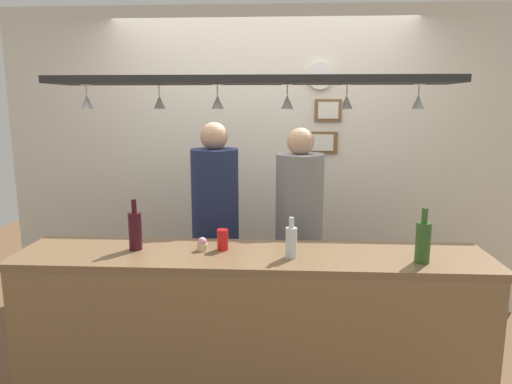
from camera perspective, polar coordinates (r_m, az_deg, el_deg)
ground_plane at (r=3.45m, az=-0.10°, el=-21.04°), size 8.00×8.00×0.00m
back_wall at (r=4.06m, az=0.82°, el=3.44°), size 4.40×0.06×2.60m
bar_counter at (r=2.69m, az=-0.77°, el=-14.70°), size 2.70×0.55×0.97m
overhead_glass_rack at (r=2.63m, az=-0.52°, el=13.37°), size 2.20×0.36×0.04m
hanging_wineglass_far_left at (r=2.78m, az=-19.77°, el=10.31°), size 0.07×0.07×0.13m
hanging_wineglass_left at (r=2.77m, az=-11.60°, el=10.72°), size 0.07×0.07×0.13m
hanging_wineglass_center_left at (r=2.63m, az=-4.67°, el=10.91°), size 0.07×0.07×0.13m
hanging_wineglass_center at (r=2.61m, az=3.80°, el=10.92°), size 0.07×0.07×0.13m
hanging_wineglass_center_right at (r=2.67m, az=10.91°, el=10.75°), size 0.07×0.07×0.13m
hanging_wineglass_right at (r=2.68m, az=19.03°, el=10.37°), size 0.07×0.07×0.13m
person_left_navy_shirt at (r=3.43m, az=-4.94°, el=-2.79°), size 0.34×0.34×1.68m
person_middle_grey_shirt at (r=3.41m, az=5.25°, el=-3.30°), size 0.34×0.34×1.65m
bottle_champagne_green at (r=2.68m, az=19.55°, el=-5.62°), size 0.08×0.08×0.30m
bottle_wine_dark_red at (r=2.84m, az=-14.41°, el=-4.46°), size 0.08×0.08×0.30m
bottle_soda_clear at (r=2.62m, az=4.28°, el=-5.99°), size 0.06×0.06×0.23m
drink_can at (r=2.76m, az=-4.05°, el=-5.78°), size 0.07×0.07×0.12m
cupcake at (r=2.77m, az=-6.52°, el=-6.30°), size 0.06×0.06×0.08m
picture_frame_lower_pair at (r=4.01m, az=7.69°, el=5.95°), size 0.30×0.02×0.18m
picture_frame_upper_small at (r=4.00m, az=8.72°, el=9.74°), size 0.22×0.02×0.18m
wall_clock at (r=3.99m, az=7.76°, el=13.76°), size 0.22×0.03×0.22m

